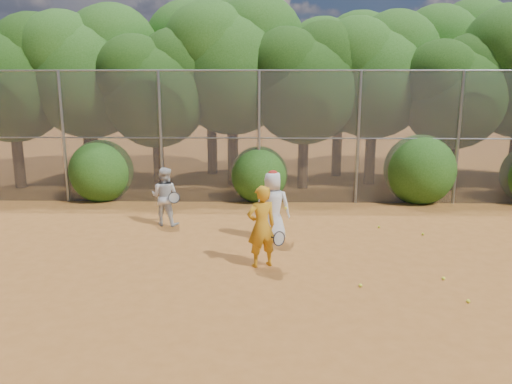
{
  "coord_description": "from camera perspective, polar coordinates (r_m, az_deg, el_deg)",
  "views": [
    {
      "loc": [
        -0.7,
        -9.12,
        3.68
      ],
      "look_at": [
        -1.0,
        2.5,
        1.1
      ],
      "focal_mm": 35.0,
      "sensor_mm": 36.0,
      "label": 1
    }
  ],
  "objects": [
    {
      "name": "tree_11",
      "position": [
        19.96,
        9.7,
        13.73
      ],
      "size": [
        4.64,
        4.03,
        6.35
      ],
      "color": "black",
      "rests_on": "ground"
    },
    {
      "name": "player_teen",
      "position": [
        11.63,
        1.91,
        -1.63
      ],
      "size": [
        0.83,
        0.56,
        1.69
      ],
      "rotation": [
        0.0,
        0.0,
        3.1
      ],
      "color": "silver",
      "rests_on": "ground"
    },
    {
      "name": "bush_2",
      "position": [
        16.33,
        18.2,
        2.8
      ],
      "size": [
        2.2,
        2.2,
        2.2
      ],
      "primitive_type": "sphere",
      "color": "#224F13",
      "rests_on": "ground"
    },
    {
      "name": "tree_0",
      "position": [
        19.26,
        -26.14,
        12.02
      ],
      "size": [
        4.38,
        3.81,
        6.0
      ],
      "color": "black",
      "rests_on": "ground"
    },
    {
      "name": "tree_12",
      "position": [
        21.64,
        21.75,
        13.86
      ],
      "size": [
        5.02,
        4.37,
        6.88
      ],
      "color": "black",
      "rests_on": "ground"
    },
    {
      "name": "bush_0",
      "position": [
        16.53,
        -17.27,
        2.62
      ],
      "size": [
        2.0,
        2.0,
        2.0
      ],
      "primitive_type": "sphere",
      "color": "#224F13",
      "rests_on": "ground"
    },
    {
      "name": "tree_3",
      "position": [
        18.02,
        -2.55,
        14.78
      ],
      "size": [
        4.89,
        4.26,
        6.7
      ],
      "color": "black",
      "rests_on": "ground"
    },
    {
      "name": "ball_2",
      "position": [
        10.23,
        20.64,
        -9.23
      ],
      "size": [
        0.07,
        0.07,
        0.07
      ],
      "primitive_type": "sphere",
      "color": "yellow",
      "rests_on": "ground"
    },
    {
      "name": "ball_0",
      "position": [
        12.91,
        18.53,
        -4.57
      ],
      "size": [
        0.07,
        0.07,
        0.07
      ],
      "primitive_type": "sphere",
      "color": "yellow",
      "rests_on": "ground"
    },
    {
      "name": "ball_4",
      "position": [
        13.21,
        13.88,
        -3.89
      ],
      "size": [
        0.07,
        0.07,
        0.07
      ],
      "primitive_type": "sphere",
      "color": "yellow",
      "rests_on": "ground"
    },
    {
      "name": "tree_1",
      "position": [
        18.74,
        -18.5,
        13.37
      ],
      "size": [
        4.64,
        4.03,
        6.35
      ],
      "color": "black",
      "rests_on": "ground"
    },
    {
      "name": "tree_9",
      "position": [
        21.25,
        -19.0,
        13.63
      ],
      "size": [
        4.83,
        4.2,
        6.62
      ],
      "color": "black",
      "rests_on": "ground"
    },
    {
      "name": "ball_1",
      "position": [
        9.39,
        23.09,
        -11.4
      ],
      "size": [
        0.07,
        0.07,
        0.07
      ],
      "primitive_type": "sphere",
      "color": "yellow",
      "rests_on": "ground"
    },
    {
      "name": "ground",
      "position": [
        9.87,
        5.52,
        -9.46
      ],
      "size": [
        80.0,
        80.0,
        0.0
      ],
      "primitive_type": "plane",
      "color": "#9E5B23",
      "rests_on": "ground"
    },
    {
      "name": "tree_10",
      "position": [
        20.31,
        -5.02,
        15.15
      ],
      "size": [
        5.15,
        4.48,
        7.06
      ],
      "color": "black",
      "rests_on": "ground"
    },
    {
      "name": "tree_4",
      "position": [
        17.41,
        5.75,
        12.71
      ],
      "size": [
        4.19,
        3.64,
        5.73
      ],
      "color": "black",
      "rests_on": "ground"
    },
    {
      "name": "tree_2",
      "position": [
        17.37,
        -11.24,
        11.97
      ],
      "size": [
        3.99,
        3.47,
        5.47
      ],
      "color": "black",
      "rests_on": "ground"
    },
    {
      "name": "player_white",
      "position": [
        13.17,
        -10.39,
        -0.49
      ],
      "size": [
        0.88,
        0.74,
        1.53
      ],
      "rotation": [
        0.0,
        0.0,
        2.9
      ],
      "color": "silver",
      "rests_on": "ground"
    },
    {
      "name": "ball_3",
      "position": [
        9.48,
        11.85,
        -10.4
      ],
      "size": [
        0.07,
        0.07,
        0.07
      ],
      "primitive_type": "sphere",
      "color": "yellow",
      "rests_on": "ground"
    },
    {
      "name": "player_yellow",
      "position": [
        10.03,
        0.64,
        -3.96
      ],
      "size": [
        0.85,
        0.62,
        1.68
      ],
      "rotation": [
        0.0,
        0.0,
        3.54
      ],
      "color": "orange",
      "rests_on": "ground"
    },
    {
      "name": "tree_6",
      "position": [
        18.26,
        21.91,
        10.97
      ],
      "size": [
        3.86,
        3.36,
        5.29
      ],
      "color": "black",
      "rests_on": "ground"
    },
    {
      "name": "tree_5",
      "position": [
        18.55,
        13.53,
        13.32
      ],
      "size": [
        4.51,
        3.92,
        6.17
      ],
      "color": "black",
      "rests_on": "ground"
    },
    {
      "name": "bush_1",
      "position": [
        15.68,
        0.36,
        2.3
      ],
      "size": [
        1.8,
        1.8,
        1.8
      ],
      "primitive_type": "sphere",
      "color": "#224F13",
      "rests_on": "ground"
    },
    {
      "name": "fence_back",
      "position": [
        15.22,
        3.68,
        6.35
      ],
      "size": [
        20.05,
        0.09,
        4.03
      ],
      "color": "gray",
      "rests_on": "ground"
    }
  ]
}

